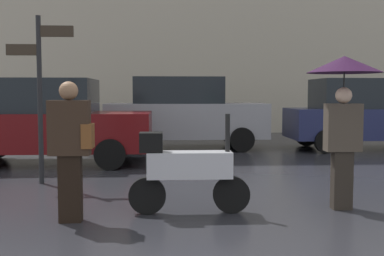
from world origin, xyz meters
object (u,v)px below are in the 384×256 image
(pedestrian_with_bag, at_px, (71,143))
(parked_scooter, at_px, (186,169))
(pedestrian_with_umbrella, at_px, (344,90))
(parked_car_distant, at_px, (184,113))
(parked_car_left, at_px, (45,121))
(parked_car_right, at_px, (362,114))
(street_signpost, at_px, (40,82))

(pedestrian_with_bag, xyz_separation_m, parked_scooter, (1.33, 0.30, -0.36))
(pedestrian_with_umbrella, xyz_separation_m, parked_car_distant, (-1.77, 6.86, -0.56))
(pedestrian_with_bag, height_order, parked_car_distant, parked_car_distant)
(pedestrian_with_bag, distance_m, parked_car_left, 4.85)
(parked_scooter, relative_size, parked_car_right, 0.37)
(pedestrian_with_umbrella, bearing_deg, parked_car_distant, -65.91)
(parked_car_left, height_order, parked_car_right, parked_car_right)
(pedestrian_with_umbrella, distance_m, parked_car_distant, 7.11)
(parked_car_distant, bearing_deg, parked_car_left, -133.40)
(pedestrian_with_umbrella, distance_m, street_signpost, 4.73)
(parked_car_left, bearing_deg, parked_car_distant, -124.29)
(pedestrian_with_umbrella, height_order, parked_car_left, pedestrian_with_umbrella)
(pedestrian_with_umbrella, relative_size, parked_car_left, 0.45)
(pedestrian_with_umbrella, distance_m, pedestrian_with_bag, 3.42)
(parked_car_right, distance_m, parked_car_distant, 4.75)
(parked_car_left, relative_size, street_signpost, 1.58)
(parked_scooter, distance_m, parked_car_distant, 7.00)
(parked_car_left, distance_m, parked_car_distant, 4.05)
(pedestrian_with_umbrella, xyz_separation_m, street_signpost, (-4.30, 1.96, 0.14))
(pedestrian_with_umbrella, bearing_deg, parked_car_left, -31.46)
(parked_car_left, bearing_deg, parked_car_right, -149.35)
(pedestrian_with_bag, height_order, street_signpost, street_signpost)
(parked_scooter, xyz_separation_m, parked_car_left, (-2.80, 4.33, 0.35))
(pedestrian_with_umbrella, bearing_deg, street_signpost, -14.83)
(parked_car_left, height_order, parked_car_distant, parked_car_distant)
(pedestrian_with_umbrella, relative_size, parked_car_distant, 0.46)
(pedestrian_with_bag, xyz_separation_m, parked_car_distant, (1.57, 7.29, 0.05))
(pedestrian_with_bag, bearing_deg, parked_scooter, 126.84)
(parked_car_distant, bearing_deg, parked_car_right, 0.40)
(parked_scooter, height_order, parked_car_distant, parked_car_distant)
(parked_car_right, relative_size, parked_car_distant, 0.94)
(pedestrian_with_umbrella, distance_m, parked_scooter, 2.24)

